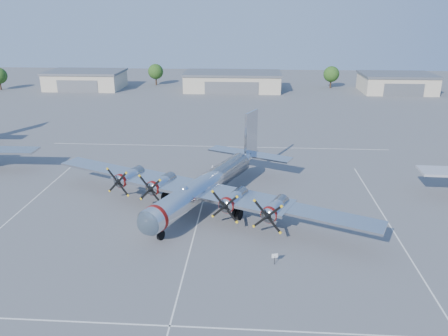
# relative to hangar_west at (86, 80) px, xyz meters

# --- Properties ---
(ground) EXTENTS (260.00, 260.00, 0.00)m
(ground) POSITION_rel_hangar_west_xyz_m (45.00, -81.96, -2.71)
(ground) COLOR #5A5A5D
(ground) RESTS_ON ground
(parking_lines) EXTENTS (60.00, 50.08, 0.01)m
(parking_lines) POSITION_rel_hangar_west_xyz_m (45.00, -83.71, -2.71)
(parking_lines) COLOR silver
(parking_lines) RESTS_ON ground
(hangar_west) EXTENTS (22.60, 14.60, 5.40)m
(hangar_west) POSITION_rel_hangar_west_xyz_m (0.00, 0.00, 0.00)
(hangar_west) COLOR #C0B299
(hangar_west) RESTS_ON ground
(hangar_center) EXTENTS (28.60, 14.60, 5.40)m
(hangar_center) POSITION_rel_hangar_west_xyz_m (45.00, -0.00, -0.00)
(hangar_center) COLOR #C0B299
(hangar_center) RESTS_ON ground
(hangar_east) EXTENTS (20.60, 14.60, 5.40)m
(hangar_east) POSITION_rel_hangar_west_xyz_m (93.00, 0.00, 0.00)
(hangar_east) COLOR #C0B299
(hangar_east) RESTS_ON ground
(tree_west) EXTENTS (4.80, 4.80, 6.64)m
(tree_west) POSITION_rel_hangar_west_xyz_m (20.00, 8.04, 1.51)
(tree_west) COLOR #382619
(tree_west) RESTS_ON ground
(tree_east) EXTENTS (4.80, 4.80, 6.64)m
(tree_east) POSITION_rel_hangar_west_xyz_m (75.00, 6.04, 1.51)
(tree_east) COLOR #382619
(tree_east) RESTS_ON ground
(main_bomber_b29) EXTENTS (51.10, 44.39, 9.47)m
(main_bomber_b29) POSITION_rel_hangar_west_xyz_m (45.77, -81.52, -2.71)
(main_bomber_b29) COLOR silver
(main_bomber_b29) RESTS_ON ground
(info_placard) EXTENTS (0.60, 0.20, 1.17)m
(info_placard) POSITION_rel_hangar_west_xyz_m (53.52, -94.66, -1.89)
(info_placard) COLOR black
(info_placard) RESTS_ON ground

